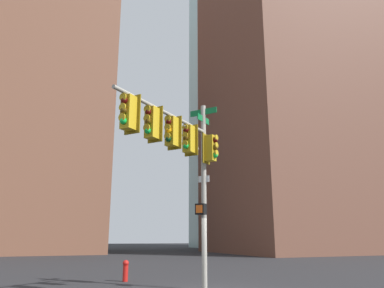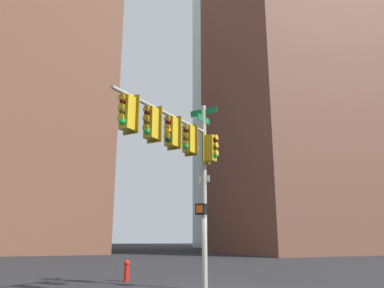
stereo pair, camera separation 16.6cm
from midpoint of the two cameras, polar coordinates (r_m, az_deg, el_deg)
The scene contains 5 objects.
signal_pole_assembly at distance 12.84m, azimuth -1.36°, elevation -0.45°, with size 3.76×4.59×6.90m.
fire_hydrant at distance 16.83m, azimuth -9.72°, elevation -18.52°, with size 0.34×0.26×0.87m.
building_brick_nearside at distance 56.16m, azimuth -22.01°, elevation 8.68°, with size 22.10×17.97×45.21m, color brown.
building_brick_midblock at distance 51.66m, azimuth 15.46°, elevation 6.87°, with size 17.90×19.36×39.76m, color brown.
building_glass_tower at distance 79.63m, azimuth 15.49°, elevation 17.39°, with size 24.31×33.71×85.57m, color #9EC6C1.
Camera 2 is at (-12.55, 5.33, 1.81)m, focal length 34.68 mm.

